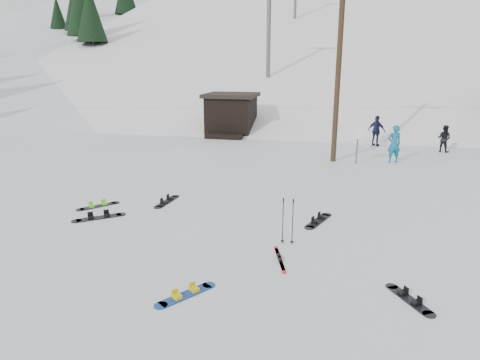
# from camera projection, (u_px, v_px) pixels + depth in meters

# --- Properties ---
(ground) EXTENTS (200.00, 200.00, 0.00)m
(ground) POSITION_uv_depth(u_px,v_px,m) (219.00, 307.00, 8.68)
(ground) COLOR silver
(ground) RESTS_ON ground
(ski_slope) EXTENTS (60.00, 85.24, 65.97)m
(ski_slope) POSITION_uv_depth(u_px,v_px,m) (320.00, 179.00, 63.53)
(ski_slope) COLOR white
(ski_slope) RESTS_ON ground
(ridge_left) EXTENTS (47.54, 95.03, 58.38)m
(ridge_left) POSITION_uv_depth(u_px,v_px,m) (76.00, 170.00, 64.48)
(ridge_left) COLOR silver
(ridge_left) RESTS_ON ground
(treeline_left) EXTENTS (20.00, 64.00, 10.00)m
(treeline_left) POSITION_uv_depth(u_px,v_px,m) (44.00, 101.00, 53.60)
(treeline_left) COLOR black
(treeline_left) RESTS_ON ground
(treeline_crest) EXTENTS (50.00, 6.00, 10.00)m
(treeline_crest) POSITION_uv_depth(u_px,v_px,m) (330.00, 85.00, 89.43)
(treeline_crest) COLOR black
(treeline_crest) RESTS_ON ski_slope
(utility_pole) EXTENTS (2.00, 0.26, 9.00)m
(utility_pole) POSITION_uv_depth(u_px,v_px,m) (339.00, 64.00, 20.14)
(utility_pole) COLOR #3A2819
(utility_pole) RESTS_ON ground
(trail_sign) EXTENTS (0.50, 0.09, 1.85)m
(trail_sign) POSITION_uv_depth(u_px,v_px,m) (358.00, 138.00, 20.42)
(trail_sign) COLOR #595B60
(trail_sign) RESTS_ON ground
(lift_hut) EXTENTS (3.40, 4.10, 2.75)m
(lift_hut) POSITION_uv_depth(u_px,v_px,m) (231.00, 114.00, 29.06)
(lift_hut) COLOR black
(lift_hut) RESTS_ON ground
(lift_tower_near) EXTENTS (2.20, 0.36, 8.00)m
(lift_tower_near) POSITION_uv_depth(u_px,v_px,m) (269.00, 24.00, 35.61)
(lift_tower_near) COLOR #595B60
(lift_tower_near) RESTS_ON ski_slope
(hero_snowboard) EXTENTS (0.99, 1.29, 0.11)m
(hero_snowboard) POSITION_uv_depth(u_px,v_px,m) (186.00, 294.00, 9.08)
(hero_snowboard) COLOR navy
(hero_snowboard) RESTS_ON ground
(hero_skis) EXTENTS (0.52, 1.49, 0.08)m
(hero_skis) POSITION_uv_depth(u_px,v_px,m) (280.00, 259.00, 10.74)
(hero_skis) COLOR #B2121E
(hero_skis) RESTS_ON ground
(ski_poles) EXTENTS (0.36, 0.09, 1.29)m
(ski_poles) POSITION_uv_depth(u_px,v_px,m) (288.00, 221.00, 11.52)
(ski_poles) COLOR black
(ski_poles) RESTS_ON ground
(board_scatter_a) EXTENTS (1.38, 1.17, 0.12)m
(board_scatter_a) POSITION_uv_depth(u_px,v_px,m) (99.00, 217.00, 13.57)
(board_scatter_a) COLOR black
(board_scatter_a) RESTS_ON ground
(board_scatter_b) EXTENTS (0.43, 1.58, 0.11)m
(board_scatter_b) POSITION_uv_depth(u_px,v_px,m) (167.00, 201.00, 15.14)
(board_scatter_b) COLOR black
(board_scatter_b) RESTS_ON ground
(board_scatter_c) EXTENTS (1.07, 1.22, 0.11)m
(board_scatter_c) POSITION_uv_depth(u_px,v_px,m) (98.00, 206.00, 14.67)
(board_scatter_c) COLOR black
(board_scatter_c) RESTS_ON ground
(board_scatter_d) EXTENTS (0.86, 1.24, 0.10)m
(board_scatter_d) POSITION_uv_depth(u_px,v_px,m) (409.00, 299.00, 8.90)
(board_scatter_d) COLOR black
(board_scatter_d) RESTS_ON ground
(board_scatter_f) EXTENTS (0.77, 1.57, 0.12)m
(board_scatter_f) POSITION_uv_depth(u_px,v_px,m) (318.00, 220.00, 13.30)
(board_scatter_f) COLOR black
(board_scatter_f) RESTS_ON ground
(skier_teal) EXTENTS (0.78, 0.64, 1.85)m
(skier_teal) POSITION_uv_depth(u_px,v_px,m) (394.00, 144.00, 20.83)
(skier_teal) COLOR #0D6787
(skier_teal) RESTS_ON ground
(skier_dark) EXTENTS (0.91, 0.87, 1.48)m
(skier_dark) POSITION_uv_depth(u_px,v_px,m) (444.00, 139.00, 23.39)
(skier_dark) COLOR black
(skier_dark) RESTS_ON ground
(skier_navy) EXTENTS (1.12, 0.88, 1.78)m
(skier_navy) POSITION_uv_depth(u_px,v_px,m) (376.00, 131.00, 24.98)
(skier_navy) COLOR #1A1E41
(skier_navy) RESTS_ON ground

